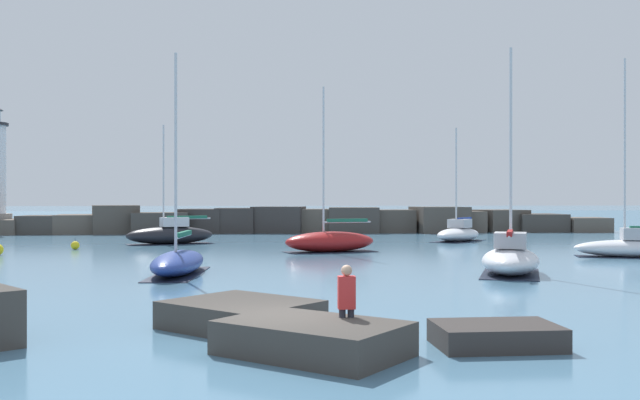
# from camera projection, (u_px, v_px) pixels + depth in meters

# --- Properties ---
(ground_plane) EXTENTS (600.00, 600.00, 0.00)m
(ground_plane) POSITION_uv_depth(u_px,v_px,m) (281.00, 346.00, 15.30)
(ground_plane) COLOR teal
(open_sea_beyond) EXTENTS (400.00, 116.00, 0.01)m
(open_sea_beyond) POSITION_uv_depth(u_px,v_px,m) (261.00, 217.00, 125.77)
(open_sea_beyond) COLOR teal
(open_sea_beyond) RESTS_ON ground
(breakwater_jetty) EXTENTS (62.15, 6.92, 2.56)m
(breakwater_jetty) POSITION_uv_depth(u_px,v_px,m) (287.00, 222.00, 66.25)
(breakwater_jetty) COLOR #4C443D
(breakwater_jetty) RESTS_ON ground
(foreground_rocks) EXTENTS (18.25, 9.26, 1.24)m
(foreground_rocks) POSITION_uv_depth(u_px,v_px,m) (240.00, 325.00, 15.58)
(foreground_rocks) COLOR #423D38
(foreground_rocks) RESTS_ON ground
(sailboat_moored_1) EXTENTS (4.08, 5.74, 9.58)m
(sailboat_moored_1) POSITION_uv_depth(u_px,v_px,m) (510.00, 258.00, 29.77)
(sailboat_moored_1) COLOR white
(sailboat_moored_1) RESTS_ON ground
(sailboat_moored_2) EXTENTS (2.34, 6.63, 9.16)m
(sailboat_moored_2) POSITION_uv_depth(u_px,v_px,m) (178.00, 262.00, 29.75)
(sailboat_moored_2) COLOR navy
(sailboat_moored_2) RESTS_ON ground
(sailboat_moored_3) EXTENTS (5.21, 5.63, 8.41)m
(sailboat_moored_3) POSITION_uv_depth(u_px,v_px,m) (458.00, 233.00, 52.81)
(sailboat_moored_3) COLOR white
(sailboat_moored_3) RESTS_ON ground
(sailboat_moored_4) EXTENTS (6.40, 4.07, 8.29)m
(sailboat_moored_4) POSITION_uv_depth(u_px,v_px,m) (171.00, 234.00, 49.59)
(sailboat_moored_4) COLOR black
(sailboat_moored_4) RESTS_ON ground
(sailboat_moored_5) EXTENTS (6.00, 3.75, 9.80)m
(sailboat_moored_5) POSITION_uv_depth(u_px,v_px,m) (330.00, 241.00, 42.27)
(sailboat_moored_5) COLOR maroon
(sailboat_moored_5) RESTS_ON ground
(sailboat_moored_7) EXTENTS (6.47, 3.46, 10.76)m
(sailboat_moored_7) POSITION_uv_depth(u_px,v_px,m) (635.00, 246.00, 38.37)
(sailboat_moored_7) COLOR white
(sailboat_moored_7) RESTS_ON ground
(mooring_buoy_far_side) EXTENTS (0.52, 0.52, 0.72)m
(mooring_buoy_far_side) POSITION_uv_depth(u_px,v_px,m) (75.00, 245.00, 44.29)
(mooring_buoy_far_side) COLOR yellow
(mooring_buoy_far_side) RESTS_ON ground
(person_on_rocks) EXTENTS (0.36, 0.23, 1.78)m
(person_on_rocks) POSITION_uv_depth(u_px,v_px,m) (347.00, 302.00, 14.86)
(person_on_rocks) COLOR #282833
(person_on_rocks) RESTS_ON ground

